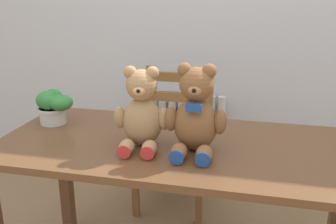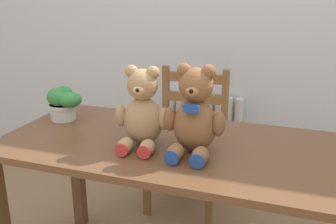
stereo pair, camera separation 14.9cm
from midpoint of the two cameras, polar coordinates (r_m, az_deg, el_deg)
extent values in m
cube|color=silver|center=(2.64, 11.93, 16.26)|extent=(8.00, 0.04, 2.60)
cylinder|color=silver|center=(2.86, 1.91, -3.30)|extent=(0.06, 0.06, 0.65)
cylinder|color=silver|center=(2.84, 3.31, -3.47)|extent=(0.06, 0.06, 0.65)
cylinder|color=silver|center=(2.82, 4.72, -3.64)|extent=(0.06, 0.06, 0.65)
cylinder|color=silver|center=(2.81, 6.16, -3.81)|extent=(0.06, 0.06, 0.65)
cylinder|color=silver|center=(2.80, 7.60, -3.98)|extent=(0.06, 0.06, 0.65)
cylinder|color=silver|center=(2.78, 9.07, -4.15)|extent=(0.06, 0.06, 0.65)
cylinder|color=silver|center=(2.77, 10.54, -4.32)|extent=(0.06, 0.06, 0.65)
cylinder|color=silver|center=(2.77, 12.02, -4.48)|extent=(0.06, 0.06, 0.65)
cube|color=silver|center=(2.93, 6.65, -9.43)|extent=(0.58, 0.10, 0.04)
cube|color=brown|center=(1.58, 4.73, -5.38)|extent=(1.55, 0.71, 0.03)
cube|color=brown|center=(2.26, -11.81, -8.72)|extent=(0.06, 0.06, 0.72)
cube|color=brown|center=(2.39, 4.60, -5.02)|extent=(0.44, 0.40, 0.03)
cube|color=brown|center=(2.29, 8.25, -12.49)|extent=(0.04, 0.04, 0.42)
cube|color=brown|center=(2.38, -1.44, -11.00)|extent=(0.04, 0.04, 0.42)
cube|color=brown|center=(2.51, 10.11, -3.70)|extent=(0.04, 0.04, 0.90)
cube|color=brown|center=(2.59, 1.33, -2.68)|extent=(0.04, 0.04, 0.90)
cube|color=brown|center=(2.43, 5.92, 5.20)|extent=(0.36, 0.03, 0.06)
cube|color=brown|center=(2.47, 5.82, 2.16)|extent=(0.36, 0.03, 0.06)
ellipsoid|color=tan|center=(1.54, -1.01, -1.40)|extent=(0.18, 0.16, 0.20)
sphere|color=tan|center=(1.49, -1.05, 4.19)|extent=(0.13, 0.13, 0.13)
sphere|color=tan|center=(1.47, 0.62, 6.00)|extent=(0.05, 0.05, 0.05)
sphere|color=tan|center=(1.49, -2.71, 6.15)|extent=(0.05, 0.05, 0.05)
ellipsoid|color=#E5B279|center=(1.45, -1.50, 3.39)|extent=(0.06, 0.05, 0.04)
sphere|color=black|center=(1.43, -1.72, 3.29)|extent=(0.02, 0.02, 0.02)
ellipsoid|color=tan|center=(1.50, 2.22, -1.09)|extent=(0.05, 0.05, 0.09)
ellipsoid|color=tan|center=(1.54, -4.48, -0.59)|extent=(0.05, 0.05, 0.09)
ellipsoid|color=tan|center=(1.46, -0.27, -5.49)|extent=(0.07, 0.11, 0.06)
cylinder|color=red|center=(1.42, -0.72, -6.26)|extent=(0.05, 0.01, 0.05)
ellipsoid|color=tan|center=(1.48, -3.68, -5.17)|extent=(0.07, 0.11, 0.06)
cylinder|color=red|center=(1.44, -4.22, -5.91)|extent=(0.05, 0.01, 0.05)
ellipsoid|color=brown|center=(1.48, 7.03, -2.09)|extent=(0.18, 0.15, 0.21)
sphere|color=brown|center=(1.43, 7.28, 4.08)|extent=(0.13, 0.13, 0.13)
sphere|color=brown|center=(1.41, 9.24, 6.03)|extent=(0.06, 0.06, 0.06)
sphere|color=brown|center=(1.43, 5.51, 6.32)|extent=(0.06, 0.06, 0.06)
ellipsoid|color=#B2794C|center=(1.39, 6.88, 3.21)|extent=(0.06, 0.05, 0.04)
sphere|color=black|center=(1.36, 6.69, 3.10)|extent=(0.02, 0.02, 0.02)
ellipsoid|color=brown|center=(1.44, 10.72, -1.85)|extent=(0.05, 0.05, 0.10)
ellipsoid|color=brown|center=(1.47, 3.22, -1.10)|extent=(0.05, 0.05, 0.10)
ellipsoid|color=brown|center=(1.40, 7.99, -6.69)|extent=(0.07, 0.11, 0.06)
cylinder|color=#1E4793|center=(1.35, 7.61, -7.56)|extent=(0.06, 0.01, 0.06)
ellipsoid|color=brown|center=(1.42, 4.15, -6.24)|extent=(0.07, 0.11, 0.06)
cylinder|color=#1E4793|center=(1.37, 3.64, -7.09)|extent=(0.06, 0.01, 0.06)
cube|color=#1E4793|center=(1.39, 6.63, 0.49)|extent=(0.06, 0.02, 0.03)
cylinder|color=beige|center=(1.91, -13.59, 0.01)|extent=(0.12, 0.12, 0.08)
cylinder|color=beige|center=(1.90, -13.66, 0.92)|extent=(0.13, 0.13, 0.02)
ellipsoid|color=#337F38|center=(1.85, -12.52, 1.81)|extent=(0.12, 0.11, 0.07)
ellipsoid|color=#337F38|center=(1.91, -13.39, 2.62)|extent=(0.09, 0.07, 0.09)
ellipsoid|color=#337F38|center=(1.89, -14.33, 2.20)|extent=(0.10, 0.10, 0.09)
ellipsoid|color=#337F38|center=(1.85, -14.36, 1.86)|extent=(0.08, 0.05, 0.07)
camera|label=1|loc=(0.07, -87.14, 0.93)|focal=40.00mm
camera|label=2|loc=(0.07, 92.86, -0.93)|focal=40.00mm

